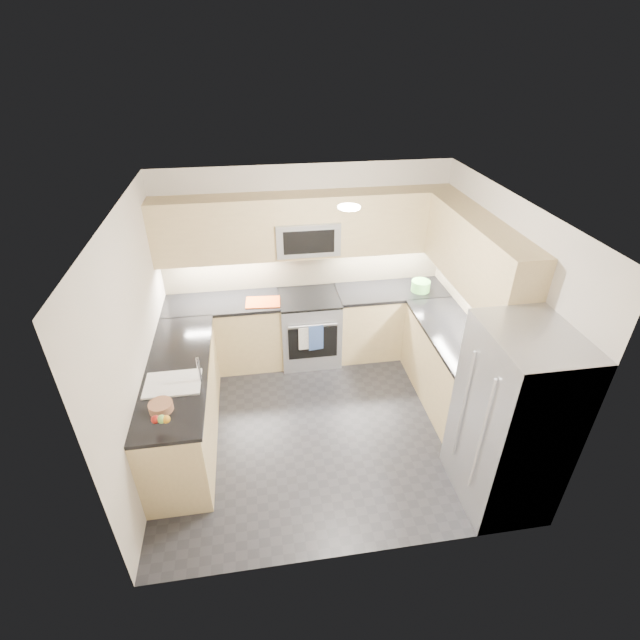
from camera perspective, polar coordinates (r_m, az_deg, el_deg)
The scene contains 37 objects.
floor at distance 5.40m, azimuth 0.58°, elevation -12.41°, with size 3.60×3.20×0.00m, color #25252A.
ceiling at distance 4.08m, azimuth 0.77°, elevation 13.73°, with size 3.60×3.20×0.02m, color beige.
wall_back at distance 6.01m, azimuth -1.82°, elevation 7.00°, with size 3.60×0.02×2.50m, color beige.
wall_front at distance 3.41m, azimuth 5.16°, elevation -15.74°, with size 3.60×0.02×2.50m, color beige.
wall_left at distance 4.72m, azimuth -21.49°, elevation -2.90°, with size 0.02×3.20×2.50m, color beige.
wall_right at distance 5.18m, azimuth 20.70°, elevation 0.52°, with size 0.02×3.20×2.50m, color beige.
base_cab_back_left at distance 6.12m, azimuth -11.52°, elevation -1.78°, with size 1.42×0.60×0.90m, color #D8BD82.
base_cab_back_right at distance 6.34m, azimuth 8.47°, elevation -0.16°, with size 1.42×0.60×0.90m, color #D8BD82.
base_cab_right at distance 5.60m, azimuth 15.77°, elevation -5.96°, with size 0.60×1.70×0.90m, color #D8BD82.
base_cab_peninsula at distance 5.13m, azimuth -16.45°, elevation -10.07°, with size 0.60×2.00×0.90m, color #D8BD82.
countertop_back_left at distance 5.88m, azimuth -12.00°, elevation 2.05°, with size 1.42×0.63×0.04m, color black.
countertop_back_right at distance 6.11m, azimuth 8.81°, elevation 3.59°, with size 1.42×0.63×0.04m, color black.
countertop_right at distance 5.33m, azimuth 16.49°, elevation -1.94°, with size 0.63×1.70×0.04m, color black.
countertop_peninsula at distance 4.84m, azimuth -17.28°, elevation -5.89°, with size 0.63×2.00×0.04m, color black.
upper_cab_back at distance 5.63m, azimuth -1.69°, elevation 11.59°, with size 3.60×0.35×0.75m, color #D8BD82.
upper_cab_right at distance 5.07m, azimuth 18.78°, elevation 7.54°, with size 0.35×1.95×0.75m, color #D8BD82.
backsplash_back at distance 6.03m, azimuth -1.80°, elevation 6.51°, with size 3.60×0.01×0.51m, color #C1AF8B.
backsplash_right at distance 5.55m, azimuth 18.50°, elevation 2.40°, with size 0.01×2.30×0.51m, color #C1AF8B.
gas_range at distance 6.11m, azimuth -1.31°, elevation -1.05°, with size 0.76×0.65×0.91m, color #AAACB2.
range_cooktop at distance 5.87m, azimuth -1.37°, elevation 2.73°, with size 0.76×0.65×0.03m, color black.
oven_door_glass at distance 5.84m, azimuth -0.88°, elevation -2.82°, with size 0.62×0.02×0.45m, color black.
oven_handle at distance 5.67m, azimuth -0.88°, elevation -0.69°, with size 0.02×0.02×0.60m, color #B2B5BA.
microwave at distance 5.65m, azimuth -1.64°, elevation 10.32°, with size 0.76×0.40×0.40m, color #9FA3A6.
microwave_door at distance 5.46m, azimuth -1.36°, elevation 9.55°, with size 0.60×0.01×0.28m, color black.
refrigerator at distance 4.44m, azimuth 22.44°, elevation -11.38°, with size 0.70×0.90×1.80m, color #9EA0A6.
fridge_handle_left at distance 4.13m, azimuth 19.21°, elevation -13.37°, with size 0.02×0.02×1.20m, color #B2B5BA.
fridge_handle_right at distance 4.36m, azimuth 17.19°, elevation -10.16°, with size 0.02×0.02×1.20m, color #B2B5BA.
sink_basin at distance 4.67m, azimuth -17.53°, elevation -8.13°, with size 0.52×0.38×0.16m, color white.
faucet at distance 4.51m, azimuth -14.67°, elevation -5.97°, with size 0.03×0.03×0.28m, color silver.
utensil_bowl at distance 6.10m, azimuth 12.28°, elevation 4.13°, with size 0.24×0.24×0.14m, color #64C554.
cutting_board at distance 5.76m, azimuth -7.04°, elevation 2.19°, with size 0.42×0.29×0.01m, color #D54914.
fruit_basket at distance 4.36m, azimuth -18.99°, elevation -10.05°, with size 0.21×0.21×0.08m, color #A66D4D.
fruit_apple at distance 4.13m, azimuth -19.60°, elevation -11.47°, with size 0.07×0.07×0.07m, color #A11B12.
fruit_pear at distance 4.12m, azimuth -18.91°, elevation -11.47°, with size 0.08×0.08×0.08m, color #79BF51.
dish_towel_check at distance 5.74m, azimuth -1.82°, elevation -2.31°, with size 0.17×0.01×0.31m, color white.
dish_towel_blue at distance 5.75m, azimuth -0.49°, elevation -2.20°, with size 0.19×0.02×0.35m, color #324C8A.
fruit_orange at distance 4.11m, azimuth -18.41°, elevation -11.52°, with size 0.07×0.07×0.07m, color orange.
Camera 1 is at (-0.64, -3.83, 3.75)m, focal length 26.00 mm.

